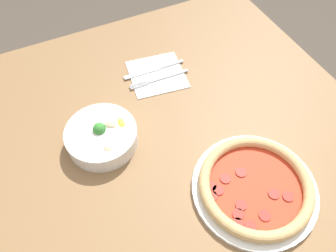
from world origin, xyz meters
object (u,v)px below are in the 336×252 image
Objects in this scene: pizza at (255,187)px; bowl at (102,136)px; knife at (157,69)px; fork at (161,78)px.

bowl reaches higher than pizza.
pizza is 0.46m from knife.
bowl is 0.27m from fork.
knife is at bearing -52.11° from bowl.
pizza is 0.39m from bowl.
fork is (0.42, 0.05, -0.01)m from pizza.
bowl is 0.94× the size of knife.
fork is at bearing 6.27° from pizza.
knife is (0.04, -0.01, -0.00)m from fork.
pizza reaches higher than fork.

